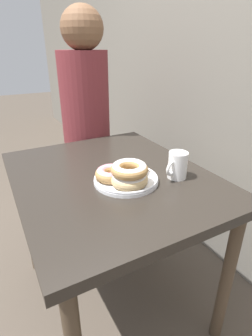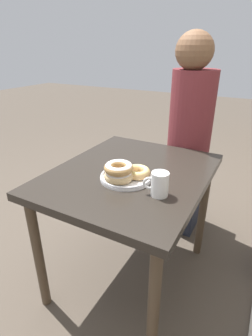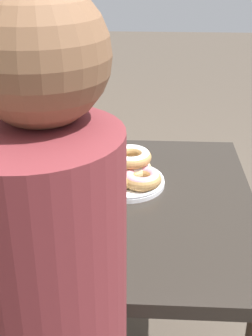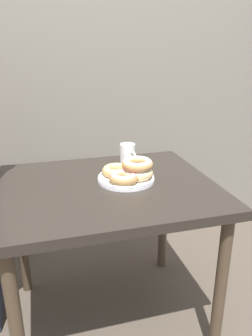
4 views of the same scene
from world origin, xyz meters
The scene contains 5 objects.
ground_plane centered at (0.00, 0.00, 0.00)m, with size 14.00×14.00×0.00m, color #4C4238.
dining_table centered at (0.00, 0.40, 0.63)m, with size 0.93×0.76×0.73m.
donut_plate centered at (0.10, 0.41, 0.77)m, with size 0.26×0.26×0.10m.
coffee_mug centered at (0.16, 0.61, 0.78)m, with size 0.08×0.11×0.11m.
person_figure centered at (-0.63, 0.52, 0.73)m, with size 0.36×0.29×1.41m.
Camera 2 is at (1.09, 0.97, 1.31)m, focal length 28.00 mm.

